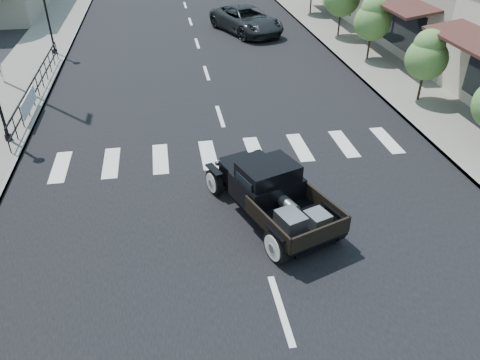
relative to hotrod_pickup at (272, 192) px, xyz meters
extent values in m
plane|color=black|center=(-0.53, -0.34, -0.79)|extent=(120.00, 120.00, 0.00)
cube|color=black|center=(-0.53, 14.66, -0.78)|extent=(14.00, 80.00, 0.02)
cube|color=gray|center=(-9.03, 14.66, -0.71)|extent=(3.00, 80.00, 0.15)
cube|color=gray|center=(7.97, 14.66, -0.71)|extent=(3.00, 80.00, 0.15)
imported|color=black|center=(2.65, 18.45, -0.03)|extent=(4.34, 6.03, 1.52)
camera|label=1|loc=(-2.56, -10.07, 6.99)|focal=35.00mm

